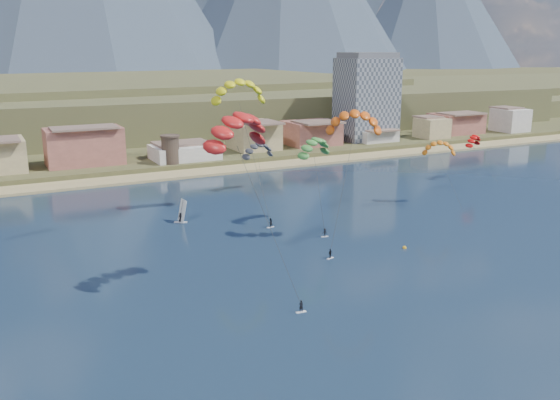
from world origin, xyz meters
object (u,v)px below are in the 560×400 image
(watchtower, at_px, (170,149))
(windsurfer, at_px, (181,215))
(kitesurfer_orange, at_px, (354,119))
(apartment_tower, at_px, (366,97))
(kitesurfer_green, at_px, (314,145))
(buoy, at_px, (404,248))
(kitesurfer_red, at_px, (237,125))
(kitesurfer_yellow, at_px, (239,88))

(watchtower, distance_m, windsurfer, 56.82)
(watchtower, distance_m, kitesurfer_orange, 82.40)
(apartment_tower, xyz_separation_m, kitesurfer_green, (-69.51, -81.17, -1.31))
(apartment_tower, distance_m, kitesurfer_orange, 116.29)
(kitesurfer_green, xyz_separation_m, buoy, (6.35, -22.59, -16.38))
(kitesurfer_green, xyz_separation_m, windsurfer, (-25.05, 12.46, -14.97))
(kitesurfer_orange, xyz_separation_m, kitesurfer_green, (-1.03, 12.67, -6.68))
(kitesurfer_orange, bearing_deg, watchtower, 98.21)
(kitesurfer_red, bearing_deg, apartment_tower, 47.55)
(kitesurfer_orange, height_order, kitesurfer_green, kitesurfer_orange)
(kitesurfer_yellow, bearing_deg, windsurfer, -167.67)
(apartment_tower, bearing_deg, kitesurfer_orange, -126.12)
(buoy, bearing_deg, windsurfer, 131.85)
(kitesurfer_orange, xyz_separation_m, windsurfer, (-26.08, 25.12, -21.64))
(apartment_tower, relative_size, buoy, 42.57)
(kitesurfer_orange, xyz_separation_m, buoy, (5.32, -9.93, -23.05))
(kitesurfer_yellow, bearing_deg, watchtower, 90.63)
(apartment_tower, xyz_separation_m, windsurfer, (-94.56, -68.71, -16.28))
(kitesurfer_yellow, height_order, windsurfer, kitesurfer_yellow)
(watchtower, relative_size, windsurfer, 1.77)
(kitesurfer_red, bearing_deg, kitesurfer_green, 42.22)
(kitesurfer_red, relative_size, windsurfer, 5.99)
(kitesurfer_red, xyz_separation_m, kitesurfer_green, (27.90, 25.32, -8.62))
(apartment_tower, distance_m, watchtower, 82.02)
(watchtower, xyz_separation_m, kitesurfer_green, (10.49, -67.17, 10.14))
(kitesurfer_red, distance_m, buoy, 42.49)
(apartment_tower, bearing_deg, kitesurfer_yellow, -140.53)
(buoy, bearing_deg, apartment_tower, 58.67)
(kitesurfer_green, relative_size, windsurfer, 4.05)
(kitesurfer_red, height_order, kitesurfer_green, kitesurfer_red)
(kitesurfer_yellow, distance_m, windsurfer, 30.14)
(kitesurfer_yellow, distance_m, kitesurfer_green, 21.58)
(buoy, bearing_deg, kitesurfer_green, 105.70)
(kitesurfer_yellow, distance_m, buoy, 49.80)
(kitesurfer_red, bearing_deg, watchtower, 79.34)
(kitesurfer_green, bearing_deg, apartment_tower, 49.43)
(watchtower, bearing_deg, kitesurfer_red, -100.66)
(kitesurfer_red, distance_m, kitesurfer_yellow, 44.90)
(watchtower, height_order, buoy, watchtower)
(kitesurfer_orange, bearing_deg, kitesurfer_red, -156.38)
(apartment_tower, distance_m, windsurfer, 118.02)
(watchtower, height_order, kitesurfer_green, kitesurfer_green)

